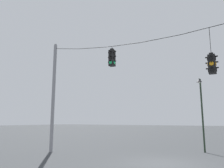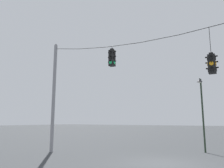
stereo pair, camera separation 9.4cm
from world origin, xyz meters
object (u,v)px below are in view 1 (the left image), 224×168
at_px(utility_pole_left, 53,96).
at_px(traffic_light_near_right_pole, 212,64).
at_px(street_lamp, 201,102).
at_px(traffic_light_near_left_pole, 112,58).

bearing_deg(utility_pole_left, traffic_light_near_right_pole, -0.00).
bearing_deg(street_lamp, utility_pole_left, -151.37).
bearing_deg(utility_pole_left, street_lamp, 28.63).
xyz_separation_m(utility_pole_left, traffic_light_near_left_pole, (5.03, -0.00, 2.14)).
height_order(utility_pole_left, street_lamp, utility_pole_left).
bearing_deg(traffic_light_near_left_pole, street_lamp, 49.48).
bearing_deg(traffic_light_near_left_pole, utility_pole_left, 180.00).
relative_size(traffic_light_near_left_pole, street_lamp, 0.25).
distance_m(utility_pole_left, street_lamp, 10.77).
distance_m(utility_pole_left, traffic_light_near_left_pole, 5.47).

